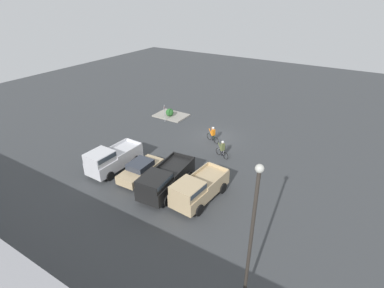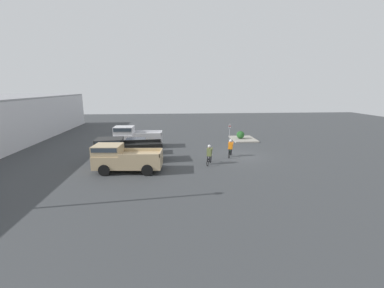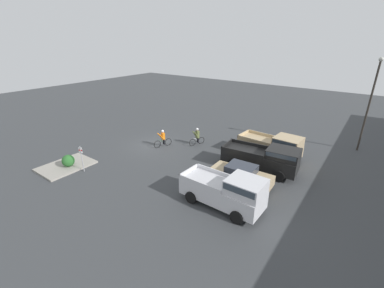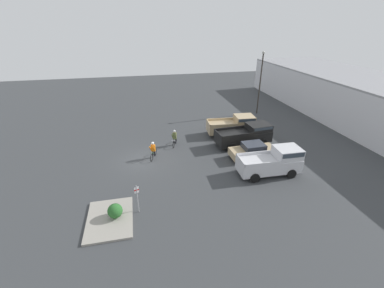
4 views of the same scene
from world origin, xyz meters
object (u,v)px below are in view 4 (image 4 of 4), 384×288
(pickup_truck_0, at_px, (234,125))
(pickup_truck_1, at_px, (246,134))
(pickup_truck_2, at_px, (274,161))
(sedan_0, at_px, (253,151))
(fire_lane_sign, at_px, (137,196))
(lamppost, at_px, (260,79))
(cyclist_1, at_px, (175,138))
(shrub, at_px, (115,211))
(cyclist_0, at_px, (153,150))

(pickup_truck_0, xyz_separation_m, pickup_truck_1, (2.74, 0.29, 0.01))
(pickup_truck_0, relative_size, pickup_truck_2, 1.02)
(sedan_0, distance_m, pickup_truck_2, 2.88)
(sedan_0, distance_m, fire_lane_sign, 11.77)
(pickup_truck_0, distance_m, lamppost, 9.06)
(sedan_0, bearing_deg, pickup_truck_2, 10.03)
(sedan_0, bearing_deg, cyclist_1, -122.24)
(pickup_truck_1, xyz_separation_m, shrub, (8.48, -12.48, -0.49))
(pickup_truck_0, relative_size, cyclist_0, 3.04)
(pickup_truck_2, height_order, fire_lane_sign, pickup_truck_2)
(pickup_truck_1, xyz_separation_m, lamppost, (-8.85, 5.39, 3.53))
(pickup_truck_0, distance_m, fire_lane_sign, 15.28)
(lamppost, relative_size, shrub, 8.55)
(cyclist_0, bearing_deg, sedan_0, 77.83)
(pickup_truck_2, distance_m, lamppost, 15.86)
(lamppost, bearing_deg, pickup_truck_1, -31.34)
(pickup_truck_0, xyz_separation_m, sedan_0, (5.57, -0.23, -0.37))
(lamppost, bearing_deg, fire_lane_sign, -44.00)
(cyclist_0, bearing_deg, cyclist_1, 133.94)
(pickup_truck_1, relative_size, fire_lane_sign, 2.74)
(pickup_truck_0, relative_size, shrub, 5.53)
(pickup_truck_2, xyz_separation_m, shrub, (2.85, -12.44, -0.53))
(cyclist_1, relative_size, shrub, 1.80)
(fire_lane_sign, bearing_deg, pickup_truck_2, 102.84)
(sedan_0, distance_m, shrub, 13.22)
(pickup_truck_1, relative_size, pickup_truck_2, 1.12)
(pickup_truck_1, relative_size, sedan_0, 1.34)
(cyclist_0, xyz_separation_m, shrub, (7.58, -3.02, -0.20))
(pickup_truck_0, xyz_separation_m, pickup_truck_2, (8.38, 0.26, 0.05))
(pickup_truck_0, relative_size, fire_lane_sign, 2.50)
(sedan_0, bearing_deg, lamppost, 153.13)
(cyclist_0, bearing_deg, pickup_truck_2, 63.33)
(cyclist_1, distance_m, shrub, 11.18)
(pickup_truck_2, bearing_deg, cyclist_0, -116.67)
(pickup_truck_2, distance_m, cyclist_1, 9.96)
(shrub, bearing_deg, cyclist_1, 151.44)
(pickup_truck_2, bearing_deg, lamppost, 159.48)
(cyclist_0, relative_size, lamppost, 0.21)
(pickup_truck_0, xyz_separation_m, shrub, (11.23, -12.18, -0.48))
(sedan_0, height_order, fire_lane_sign, fire_lane_sign)
(cyclist_0, height_order, cyclist_1, cyclist_1)
(cyclist_0, distance_m, cyclist_1, 3.23)
(cyclist_1, bearing_deg, pickup_truck_2, 45.52)
(fire_lane_sign, relative_size, shrub, 2.21)
(pickup_truck_2, height_order, lamppost, lamppost)
(pickup_truck_1, height_order, lamppost, lamppost)
(cyclist_1, xyz_separation_m, shrub, (9.82, -5.34, -0.23))
(pickup_truck_1, bearing_deg, sedan_0, -10.59)
(pickup_truck_0, bearing_deg, cyclist_0, -68.30)
(sedan_0, height_order, pickup_truck_2, pickup_truck_2)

